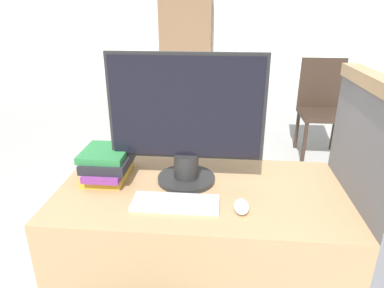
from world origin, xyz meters
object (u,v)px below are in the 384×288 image
object	(u,v)px
book_stack	(109,163)
far_chair	(322,103)
monitor	(186,121)
keyboard	(176,203)
mouse	(241,207)

from	to	relation	value
book_stack	far_chair	world-z (taller)	far_chair
far_chair	monitor	bearing A→B (deg)	-78.67
book_stack	far_chair	size ratio (longest dim) A/B	0.30
keyboard	mouse	size ratio (longest dim) A/B	3.36
book_stack	mouse	bearing A→B (deg)	-21.32
far_chair	keyboard	bearing A→B (deg)	-77.03
keyboard	far_chair	world-z (taller)	far_chair
book_stack	far_chair	xyz separation A→B (m)	(1.49, 2.14, -0.28)
mouse	book_stack	xyz separation A→B (m)	(-0.57, 0.22, 0.05)
monitor	mouse	bearing A→B (deg)	-43.72
book_stack	far_chair	distance (m)	2.62
monitor	book_stack	size ratio (longest dim) A/B	2.19
monitor	mouse	distance (m)	0.40
far_chair	mouse	bearing A→B (deg)	-71.84
keyboard	monitor	bearing A→B (deg)	84.14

